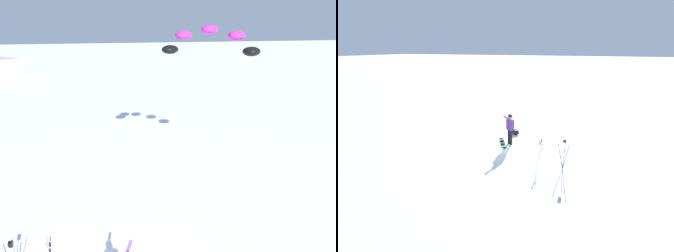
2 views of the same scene
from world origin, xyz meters
The scene contains 1 object.
traction_kite centered at (-6.12, -7.09, 6.81)m, with size 4.53×3.69×1.41m.
Camera 1 is at (0.18, 7.74, 7.44)m, focal length 34.67 mm.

